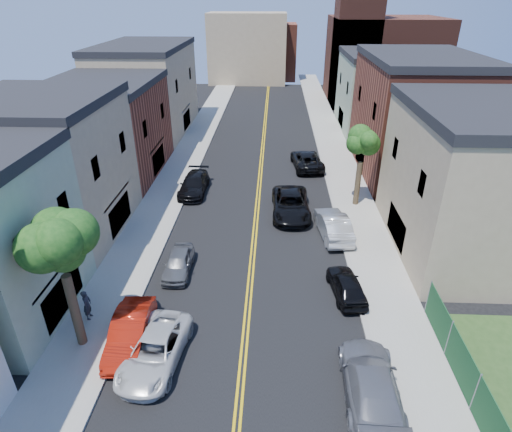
# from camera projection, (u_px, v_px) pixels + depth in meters

# --- Properties ---
(sidewalk_left) EXTENTS (3.20, 100.00, 0.15)m
(sidewalk_left) POSITION_uv_depth(u_px,v_px,m) (185.00, 158.00, 43.68)
(sidewalk_left) COLOR gray
(sidewalk_left) RESTS_ON ground
(sidewalk_right) EXTENTS (3.20, 100.00, 0.15)m
(sidewalk_right) POSITION_uv_depth(u_px,v_px,m) (339.00, 161.00, 43.06)
(sidewalk_right) COLOR gray
(sidewalk_right) RESTS_ON ground
(curb_left) EXTENTS (0.30, 100.00, 0.15)m
(curb_left) POSITION_uv_depth(u_px,v_px,m) (202.00, 158.00, 43.61)
(curb_left) COLOR gray
(curb_left) RESTS_ON ground
(curb_right) EXTENTS (0.30, 100.00, 0.15)m
(curb_right) POSITION_uv_depth(u_px,v_px,m) (322.00, 160.00, 43.13)
(curb_right) COLOR gray
(curb_right) RESTS_ON ground
(bldg_left_tan_near) EXTENTS (9.00, 10.00, 9.00)m
(bldg_left_tan_near) POSITION_uv_depth(u_px,v_px,m) (48.00, 172.00, 28.61)
(bldg_left_tan_near) COLOR #998466
(bldg_left_tan_near) RESTS_ON ground
(bldg_left_brick) EXTENTS (9.00, 12.00, 8.00)m
(bldg_left_brick) POSITION_uv_depth(u_px,v_px,m) (107.00, 132.00, 38.55)
(bldg_left_brick) COLOR brown
(bldg_left_brick) RESTS_ON ground
(bldg_left_tan_far) EXTENTS (9.00, 16.00, 9.50)m
(bldg_left_tan_far) POSITION_uv_depth(u_px,v_px,m) (147.00, 91.00, 50.55)
(bldg_left_tan_far) COLOR #998466
(bldg_left_tan_far) RESTS_ON ground
(bldg_right_tan) EXTENTS (9.00, 12.00, 9.00)m
(bldg_right_tan) POSITION_uv_depth(u_px,v_px,m) (476.00, 186.00, 26.63)
(bldg_right_tan) COLOR #998466
(bldg_right_tan) RESTS_ON ground
(bldg_right_brick) EXTENTS (9.00, 14.00, 10.00)m
(bldg_right_brick) POSITION_uv_depth(u_px,v_px,m) (414.00, 119.00, 38.75)
(bldg_right_brick) COLOR brown
(bldg_right_brick) RESTS_ON ground
(bldg_right_palegrn) EXTENTS (9.00, 12.00, 8.50)m
(bldg_right_palegrn) POSITION_uv_depth(u_px,v_px,m) (380.00, 94.00, 51.45)
(bldg_right_palegrn) COLOR gray
(bldg_right_palegrn) RESTS_ON ground
(church) EXTENTS (16.20, 14.20, 22.60)m
(church) POSITION_uv_depth(u_px,v_px,m) (377.00, 52.00, 63.25)
(church) COLOR #4C2319
(church) RESTS_ON ground
(backdrop_left) EXTENTS (14.00, 8.00, 12.00)m
(backdrop_left) POSITION_uv_depth(u_px,v_px,m) (247.00, 48.00, 77.80)
(backdrop_left) COLOR #998466
(backdrop_left) RESTS_ON ground
(backdrop_center) EXTENTS (10.00, 8.00, 10.00)m
(backdrop_center) POSITION_uv_depth(u_px,v_px,m) (270.00, 52.00, 81.64)
(backdrop_center) COLOR brown
(backdrop_center) RESTS_ON ground
(fence_right) EXTENTS (0.04, 15.00, 1.90)m
(fence_right) POSITION_uv_depth(u_px,v_px,m) (492.00, 427.00, 15.61)
(fence_right) COLOR #143F1E
(fence_right) RESTS_ON sidewalk_right
(tree_left_mid) EXTENTS (5.20, 5.20, 9.29)m
(tree_left_mid) POSITION_uv_depth(u_px,v_px,m) (54.00, 227.00, 17.69)
(tree_left_mid) COLOR #3E301F
(tree_left_mid) RESTS_ON sidewalk_left
(tree_right_far) EXTENTS (4.40, 4.40, 8.03)m
(tree_right_far) POSITION_uv_depth(u_px,v_px,m) (364.00, 136.00, 31.58)
(tree_right_far) COLOR #3E301F
(tree_right_far) RESTS_ON sidewalk_right
(red_sedan) EXTENTS (1.91, 4.79, 1.55)m
(red_sedan) POSITION_uv_depth(u_px,v_px,m) (130.00, 332.00, 20.44)
(red_sedan) COLOR #B11B0B
(red_sedan) RESTS_ON ground
(white_pickup) EXTENTS (2.91, 5.34, 1.42)m
(white_pickup) POSITION_uv_depth(u_px,v_px,m) (155.00, 351.00, 19.46)
(white_pickup) COLOR beige
(white_pickup) RESTS_ON ground
(grey_car_left) EXTENTS (1.60, 3.91, 1.33)m
(grey_car_left) POSITION_uv_depth(u_px,v_px,m) (178.00, 263.00, 25.82)
(grey_car_left) COLOR #53555B
(grey_car_left) RESTS_ON ground
(black_car_left) EXTENTS (2.20, 5.28, 1.53)m
(black_car_left) POSITION_uv_depth(u_px,v_px,m) (194.00, 184.00, 36.07)
(black_car_left) COLOR black
(black_car_left) RESTS_ON ground
(grey_car_right) EXTENTS (2.46, 5.69, 1.63)m
(grey_car_right) POSITION_uv_depth(u_px,v_px,m) (371.00, 384.00, 17.69)
(grey_car_right) COLOR slate
(grey_car_right) RESTS_ON ground
(black_car_right) EXTENTS (2.13, 4.17, 1.36)m
(black_car_right) POSITION_uv_depth(u_px,v_px,m) (347.00, 285.00, 23.84)
(black_car_right) COLOR black
(black_car_right) RESTS_ON ground
(silver_car_right) EXTENTS (2.44, 5.30, 1.69)m
(silver_car_right) POSITION_uv_depth(u_px,v_px,m) (333.00, 225.00, 29.65)
(silver_car_right) COLOR #B3B6BB
(silver_car_right) RESTS_ON ground
(dark_car_right_far) EXTENTS (3.28, 5.98, 1.59)m
(dark_car_right_far) POSITION_uv_depth(u_px,v_px,m) (307.00, 160.00, 41.21)
(dark_car_right_far) COLOR black
(dark_car_right_far) RESTS_ON ground
(black_suv_lane) EXTENTS (2.94, 6.14, 1.69)m
(black_suv_lane) POSITION_uv_depth(u_px,v_px,m) (291.00, 204.00, 32.50)
(black_suv_lane) COLOR black
(black_suv_lane) RESTS_ON ground
(pedestrian_left) EXTENTS (0.44, 0.64, 1.69)m
(pedestrian_left) POSITION_uv_depth(u_px,v_px,m) (87.00, 305.00, 21.86)
(pedestrian_left) COLOR #27272E
(pedestrian_left) RESTS_ON sidewalk_left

